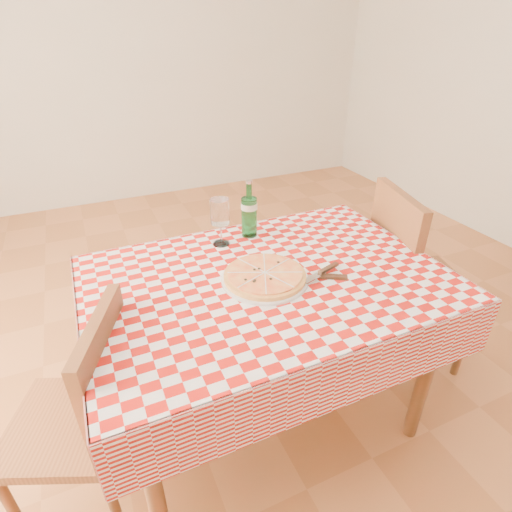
{
  "coord_description": "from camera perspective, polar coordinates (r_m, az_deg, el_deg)",
  "views": [
    {
      "loc": [
        -0.54,
        -1.1,
        1.55
      ],
      "look_at": [
        -0.02,
        0.06,
        0.82
      ],
      "focal_mm": 28.0,
      "sensor_mm": 36.0,
      "label": 1
    }
  ],
  "objects": [
    {
      "name": "pizza_plate",
      "position": [
        1.43,
        1.27,
        -2.76
      ],
      "size": [
        0.41,
        0.41,
        0.04
      ],
      "primitive_type": null,
      "rotation": [
        0.0,
        0.0,
        -0.41
      ],
      "color": "#D49246",
      "rests_on": "tablecloth"
    },
    {
      "name": "wine_glass",
      "position": [
        1.64,
        -5.11,
        4.82
      ],
      "size": [
        0.1,
        0.1,
        0.2
      ],
      "primitive_type": null,
      "rotation": [
        0.0,
        0.0,
        0.37
      ],
      "color": "white",
      "rests_on": "tablecloth"
    },
    {
      "name": "water_bottle",
      "position": [
        1.7,
        -0.99,
        6.76
      ],
      "size": [
        0.09,
        0.09,
        0.25
      ],
      "primitive_type": null,
      "rotation": [
        0.0,
        0.0,
        0.3
      ],
      "color": "#19672A",
      "rests_on": "tablecloth"
    },
    {
      "name": "chair_far",
      "position": [
        1.48,
        -22.89,
        -19.49
      ],
      "size": [
        0.5,
        0.5,
        0.84
      ],
      "rotation": [
        0.0,
        0.0,
        2.74
      ],
      "color": "brown",
      "rests_on": "ground"
    },
    {
      "name": "tablecloth",
      "position": [
        1.46,
        1.68,
        -3.09
      ],
      "size": [
        1.3,
        0.9,
        0.01
      ],
      "primitive_type": "cube",
      "color": "#9F0F09",
      "rests_on": "dining_table"
    },
    {
      "name": "dining_table",
      "position": [
        1.52,
        1.63,
        -6.08
      ],
      "size": [
        1.2,
        0.8,
        0.75
      ],
      "color": "brown",
      "rests_on": "ground"
    },
    {
      "name": "cutlery",
      "position": [
        1.46,
        9.03,
        -2.61
      ],
      "size": [
        0.26,
        0.22,
        0.03
      ],
      "primitive_type": null,
      "rotation": [
        0.0,
        0.0,
        -0.04
      ],
      "color": "silver",
      "rests_on": "tablecloth"
    },
    {
      "name": "chair_near",
      "position": [
        2.04,
        20.85,
        -1.97
      ],
      "size": [
        0.52,
        0.52,
        0.94
      ],
      "rotation": [
        0.0,
        0.0,
        -0.27
      ],
      "color": "brown",
      "rests_on": "ground"
    }
  ]
}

